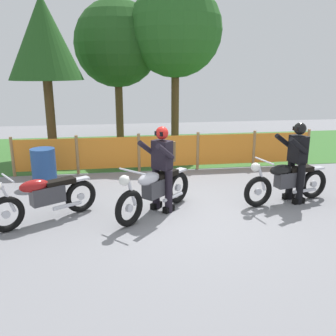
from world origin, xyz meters
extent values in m
cube|color=gray|center=(0.00, 0.00, -0.01)|extent=(24.00, 24.00, 0.02)
cube|color=#386B2D|center=(0.00, 5.82, 0.01)|extent=(24.00, 5.45, 0.01)
cylinder|color=#997547|center=(-4.10, 3.10, 0.53)|extent=(0.08, 0.08, 1.05)
cylinder|color=#997547|center=(-2.46, 3.10, 0.53)|extent=(0.08, 0.08, 1.05)
cylinder|color=#997547|center=(-0.82, 3.10, 0.53)|extent=(0.08, 0.08, 1.05)
cylinder|color=#997547|center=(0.82, 3.10, 0.53)|extent=(0.08, 0.08, 1.05)
cylinder|color=#997547|center=(2.46, 3.10, 0.53)|extent=(0.08, 0.08, 1.05)
cylinder|color=#997547|center=(4.10, 3.10, 0.53)|extent=(0.08, 0.08, 1.05)
cube|color=orange|center=(-3.28, 3.10, 0.54)|extent=(1.56, 0.02, 0.85)
cube|color=orange|center=(-1.64, 3.10, 0.54)|extent=(1.56, 0.02, 0.85)
cube|color=orange|center=(0.00, 3.10, 0.54)|extent=(1.56, 0.02, 0.85)
cube|color=orange|center=(1.64, 3.10, 0.54)|extent=(1.56, 0.02, 0.85)
cube|color=orange|center=(3.28, 3.10, 0.54)|extent=(1.56, 0.02, 0.85)
cylinder|color=brown|center=(-3.41, 5.19, 1.20)|extent=(0.28, 0.28, 2.40)
cone|color=#23511E|center=(-3.41, 5.19, 3.62)|extent=(2.20, 2.20, 2.44)
cylinder|color=brown|center=(-1.24, 7.34, 1.26)|extent=(0.28, 0.28, 2.52)
sphere|color=#23511E|center=(-1.24, 7.34, 3.59)|extent=(3.07, 3.07, 3.07)
cylinder|color=brown|center=(0.77, 6.61, 1.44)|extent=(0.28, 0.28, 2.89)
sphere|color=#286023|center=(0.77, 6.61, 4.02)|extent=(3.23, 3.23, 3.23)
torus|color=black|center=(1.39, 0.10, 0.32)|extent=(0.66, 0.25, 0.65)
cylinder|color=silver|center=(1.39, 0.10, 0.32)|extent=(0.15, 0.09, 0.14)
torus|color=black|center=(2.78, 0.40, 0.32)|extent=(0.66, 0.25, 0.65)
cylinder|color=silver|center=(2.78, 0.40, 0.32)|extent=(0.15, 0.09, 0.14)
cube|color=#38383D|center=(2.13, 0.26, 0.51)|extent=(0.65, 0.37, 0.32)
ellipsoid|color=black|center=(1.91, 0.21, 0.73)|extent=(0.57, 0.35, 0.22)
cube|color=black|center=(2.38, 0.32, 0.70)|extent=(0.60, 0.34, 0.10)
cube|color=silver|center=(2.78, 0.40, 0.68)|extent=(0.39, 0.24, 0.04)
cylinder|color=silver|center=(1.45, 0.11, 0.62)|extent=(0.24, 0.11, 0.58)
sphere|color=white|center=(1.29, 0.08, 0.85)|extent=(0.22, 0.22, 0.18)
cylinder|color=silver|center=(1.49, 0.12, 0.96)|extent=(0.16, 0.60, 0.03)
cylinder|color=silver|center=(2.46, 0.19, 0.26)|extent=(0.56, 0.19, 0.07)
torus|color=black|center=(-3.36, -0.39, 0.32)|extent=(0.61, 0.43, 0.65)
cylinder|color=silver|center=(-3.36, -0.39, 0.32)|extent=(0.15, 0.13, 0.14)
torus|color=black|center=(-2.16, 0.35, 0.32)|extent=(0.61, 0.43, 0.65)
cylinder|color=silver|center=(-2.16, 0.35, 0.32)|extent=(0.15, 0.13, 0.14)
cube|color=#38383D|center=(-2.72, 0.01, 0.51)|extent=(0.64, 0.52, 0.32)
ellipsoid|color=maroon|center=(-2.92, -0.11, 0.73)|extent=(0.57, 0.48, 0.22)
cube|color=black|center=(-2.50, 0.14, 0.70)|extent=(0.60, 0.49, 0.10)
cube|color=silver|center=(-2.16, 0.35, 0.68)|extent=(0.39, 0.33, 0.04)
cylinder|color=silver|center=(-3.31, -0.36, 0.62)|extent=(0.23, 0.17, 0.57)
cylinder|color=silver|center=(-3.28, -0.34, 0.96)|extent=(0.35, 0.53, 0.03)
cylinder|color=silver|center=(-2.39, 0.05, 0.26)|extent=(0.51, 0.35, 0.07)
torus|color=black|center=(-1.25, -0.45, 0.34)|extent=(0.57, 0.55, 0.67)
cylinder|color=silver|center=(-1.25, -0.45, 0.34)|extent=(0.15, 0.15, 0.15)
torus|color=black|center=(-0.19, 0.56, 0.34)|extent=(0.57, 0.55, 0.67)
cylinder|color=silver|center=(-0.19, 0.56, 0.34)|extent=(0.15, 0.15, 0.15)
cube|color=#38383D|center=(-0.68, 0.09, 0.52)|extent=(0.63, 0.62, 0.34)
ellipsoid|color=#B7B7C1|center=(-0.85, -0.08, 0.76)|extent=(0.57, 0.56, 0.23)
cube|color=black|center=(-0.49, 0.27, 0.72)|extent=(0.58, 0.57, 0.10)
cube|color=silver|center=(-0.19, 0.56, 0.70)|extent=(0.39, 0.38, 0.04)
cylinder|color=silver|center=(-1.20, -0.41, 0.64)|extent=(0.22, 0.21, 0.60)
sphere|color=white|center=(-1.32, -0.53, 0.88)|extent=(0.27, 0.27, 0.19)
cylinder|color=silver|center=(-1.17, -0.38, 1.00)|extent=(0.46, 0.48, 0.03)
cylinder|color=silver|center=(-0.35, 0.20, 0.27)|extent=(0.47, 0.45, 0.07)
cylinder|color=black|center=(2.32, 0.14, 0.43)|extent=(0.18, 0.18, 0.86)
cube|color=black|center=(2.32, 0.14, 0.06)|extent=(0.28, 0.16, 0.12)
cylinder|color=black|center=(2.25, 0.45, 0.43)|extent=(0.18, 0.18, 0.86)
cube|color=black|center=(2.25, 0.45, 0.06)|extent=(0.28, 0.16, 0.12)
cube|color=black|center=(2.28, 0.30, 1.14)|extent=(0.31, 0.40, 0.56)
cylinder|color=black|center=(2.15, 0.04, 1.26)|extent=(0.49, 0.20, 0.38)
cylinder|color=black|center=(2.06, 0.47, 1.26)|extent=(0.49, 0.20, 0.38)
sphere|color=black|center=(2.28, 0.30, 1.56)|extent=(0.30, 0.30, 0.25)
cube|color=black|center=(2.18, 0.27, 1.56)|extent=(0.07, 0.18, 0.08)
cylinder|color=black|center=(-0.45, 0.08, 0.43)|extent=(0.21, 0.21, 0.86)
cube|color=black|center=(-0.45, 0.08, 0.06)|extent=(0.26, 0.26, 0.12)
cylinder|color=black|center=(-0.68, 0.32, 0.43)|extent=(0.21, 0.21, 0.86)
cube|color=black|center=(-0.68, 0.32, 0.06)|extent=(0.26, 0.26, 0.12)
cube|color=black|center=(-0.57, 0.20, 1.14)|extent=(0.42, 0.43, 0.56)
cylinder|color=black|center=(-0.54, -0.08, 1.26)|extent=(0.42, 0.41, 0.38)
cylinder|color=black|center=(-0.85, 0.23, 1.26)|extent=(0.42, 0.41, 0.38)
sphere|color=red|center=(-0.57, 0.20, 1.56)|extent=(0.35, 0.35, 0.25)
cube|color=black|center=(-0.64, 0.13, 1.56)|extent=(0.15, 0.15, 0.08)
cube|color=brown|center=(-0.44, 0.32, 1.18)|extent=(0.31, 0.31, 0.40)
cylinder|color=navy|center=(-3.19, 2.34, 0.44)|extent=(0.58, 0.58, 0.88)
camera|label=1|loc=(-1.46, -6.56, 2.76)|focal=38.90mm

